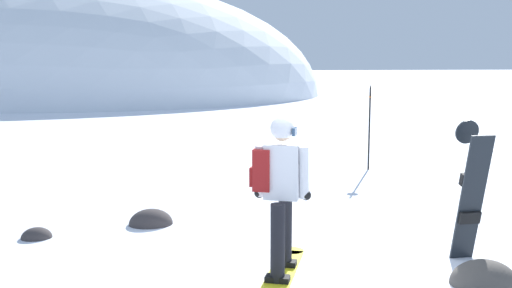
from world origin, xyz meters
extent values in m
plane|color=white|center=(0.00, 0.00, 0.00)|extent=(300.00, 300.00, 0.00)
ellipsoid|color=silver|center=(-5.77, 35.37, 0.00)|extent=(31.63, 28.46, 15.46)
cube|color=yellow|center=(-0.47, -0.24, 0.01)|extent=(0.86, 1.55, 0.02)
cylinder|color=yellow|center=(-0.17, 0.48, 0.01)|extent=(0.28, 0.28, 0.02)
cube|color=black|center=(-0.38, -0.02, 0.05)|extent=(0.29, 0.23, 0.06)
cube|color=black|center=(-0.57, -0.47, 0.05)|extent=(0.29, 0.23, 0.06)
cylinder|color=black|center=(-0.38, -0.02, 0.43)|extent=(0.15, 0.15, 0.82)
cylinder|color=black|center=(-0.57, -0.47, 0.43)|extent=(0.15, 0.15, 0.82)
cube|color=silver|center=(-0.47, -0.24, 1.13)|extent=(0.42, 0.34, 0.58)
cylinder|color=silver|center=(-0.69, -0.16, 1.13)|extent=(0.16, 0.20, 0.57)
cylinder|color=silver|center=(-0.26, -0.33, 1.13)|extent=(0.16, 0.20, 0.57)
sphere|color=black|center=(-0.69, -0.11, 0.88)|extent=(0.11, 0.11, 0.11)
sphere|color=black|center=(-0.23, -0.30, 0.88)|extent=(0.11, 0.11, 0.11)
cube|color=maroon|center=(-0.66, -0.17, 1.15)|extent=(0.27, 0.33, 0.44)
cube|color=maroon|center=(-0.75, -0.13, 1.07)|extent=(0.13, 0.21, 0.20)
sphere|color=beige|center=(-0.47, -0.24, 1.56)|extent=(0.21, 0.21, 0.21)
sphere|color=silver|center=(-0.47, -0.24, 1.59)|extent=(0.25, 0.25, 0.25)
cube|color=navy|center=(-0.35, -0.29, 1.56)|extent=(0.09, 0.17, 0.08)
cube|color=black|center=(1.72, -0.24, 0.74)|extent=(0.28, 0.36, 1.49)
cylinder|color=black|center=(1.72, -0.07, 1.48)|extent=(0.28, 0.08, 0.28)
cube|color=black|center=(1.72, -0.21, 0.96)|extent=(0.25, 0.10, 0.15)
cube|color=black|center=(1.72, -0.21, 0.52)|extent=(0.25, 0.10, 0.15)
cylinder|color=black|center=(2.75, 5.44, 0.86)|extent=(0.04, 0.04, 1.73)
cylinder|color=orange|center=(2.75, 5.44, 1.55)|extent=(0.20, 0.20, 0.02)
cone|color=black|center=(2.75, 5.44, 1.77)|extent=(0.04, 0.04, 0.08)
ellipsoid|color=#383333|center=(-1.84, 2.03, 0.00)|extent=(0.62, 0.53, 0.43)
ellipsoid|color=#383333|center=(-3.30, 1.65, 0.00)|extent=(0.39, 0.34, 0.28)
ellipsoid|color=#4C4742|center=(1.53, -0.87, 0.00)|extent=(0.71, 0.61, 0.50)
camera|label=1|loc=(-1.83, -6.05, 2.27)|focal=40.71mm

